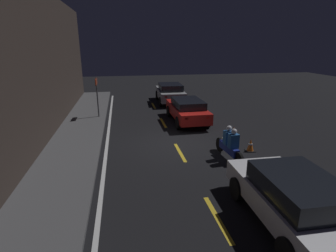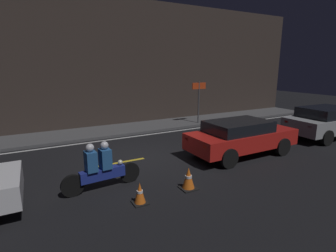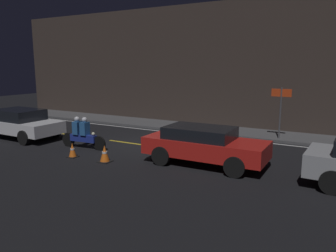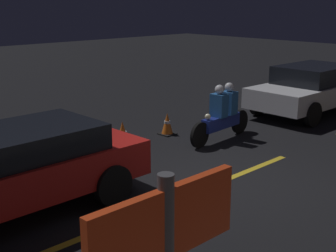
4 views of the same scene
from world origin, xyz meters
name	(u,v)px [view 2 (image 2 of 4)]	position (x,y,z in m)	size (l,w,h in m)	color
ground_plane	(144,158)	(0.00, 0.00, 0.00)	(56.00, 56.00, 0.00)	black
raised_curb	(109,131)	(0.00, 4.54, 0.07)	(28.00, 2.37, 0.13)	#4C4C4F
building_front	(99,64)	(0.00, 5.87, 3.50)	(28.00, 0.30, 6.99)	#382D28
lane_dash_c	(118,163)	(-1.00, 0.00, 0.00)	(2.00, 0.14, 0.01)	gold
lane_dash_d	(217,145)	(3.50, 0.00, 0.00)	(2.00, 0.14, 0.01)	gold
lane_dash_e	(286,133)	(8.00, 0.00, 0.00)	(2.00, 0.14, 0.01)	gold
lane_solid_kerb	(118,139)	(0.00, 3.10, 0.00)	(25.20, 0.14, 0.01)	silver
taxi_red	(241,136)	(3.45, -1.42, 0.75)	(4.36, 1.86, 1.37)	red
hatchback_silver	(327,121)	(8.95, -1.44, 0.81)	(4.34, 2.11, 1.48)	#9EA0A5
motorcycle	(100,168)	(-2.05, -1.77, 0.64)	(2.25, 0.41, 1.37)	black
traffic_cone_near	(140,193)	(-1.39, -3.01, 0.27)	(0.37, 0.37, 0.56)	black
traffic_cone_mid	(188,178)	(0.12, -2.89, 0.31)	(0.45, 0.45, 0.63)	black
shop_sign	(199,94)	(5.08, 3.77, 1.82)	(0.90, 0.08, 2.40)	#4C4C51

